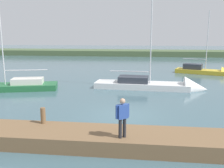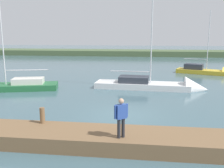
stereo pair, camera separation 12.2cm
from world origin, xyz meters
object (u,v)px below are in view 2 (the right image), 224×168
(mooring_post_near, at_px, (42,115))
(sailboat_near_dock, at_px, (159,87))
(person_on_dock, at_px, (121,115))
(sailboat_outer_mooring, at_px, (210,73))

(mooring_post_near, bearing_deg, sailboat_near_dock, -118.36)
(mooring_post_near, relative_size, sailboat_near_dock, 0.06)
(mooring_post_near, distance_m, sailboat_near_dock, 13.02)
(mooring_post_near, distance_m, person_on_dock, 4.08)
(sailboat_near_dock, bearing_deg, mooring_post_near, -114.48)
(sailboat_near_dock, xyz_separation_m, person_on_dock, (2.33, 12.68, 1.40))
(mooring_post_near, relative_size, sailboat_outer_mooring, 0.09)
(sailboat_near_dock, distance_m, person_on_dock, 12.97)
(sailboat_outer_mooring, xyz_separation_m, person_on_dock, (9.03, 22.17, 1.48))
(mooring_post_near, distance_m, sailboat_outer_mooring, 24.59)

